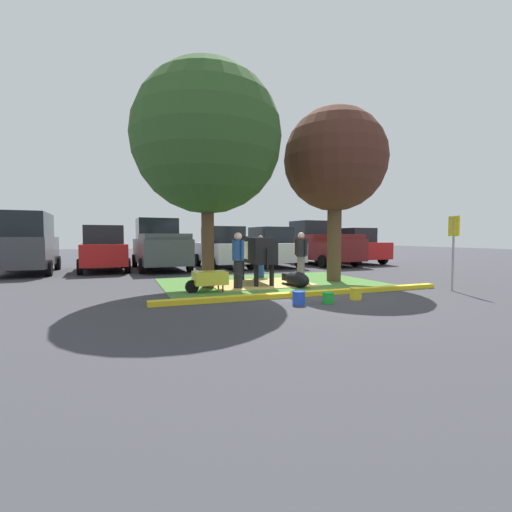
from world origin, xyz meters
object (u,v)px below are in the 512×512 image
at_px(bucket_blue, 299,298).
at_px(sedan_blue, 104,249).
at_px(bucket_green, 328,297).
at_px(bucket_yellow, 356,293).
at_px(sedan_red, 353,246).
at_px(person_visitor_far, 301,255).
at_px(wheelbarrow, 209,278).
at_px(hatchback_white, 270,247).
at_px(suv_dark_grey, 27,243).
at_px(shade_tree_right, 335,161).
at_px(shade_tree_left, 207,139).
at_px(cow_holstein, 255,250).
at_px(parking_sign, 454,238).
at_px(pickup_truck_black, 160,246).
at_px(person_handler, 261,255).
at_px(person_visitor_near, 238,259).
at_px(sedan_silver, 223,248).
at_px(pickup_truck_maroon, 319,244).
at_px(calf_lying, 296,279).

relative_size(bucket_blue, sedan_blue, 0.07).
distance_m(bucket_green, bucket_yellow, 0.90).
bearing_deg(sedan_red, sedan_blue, 179.72).
bearing_deg(person_visitor_far, wheelbarrow, -161.01).
bearing_deg(hatchback_white, suv_dark_grey, 178.28).
relative_size(shade_tree_right, hatchback_white, 1.31).
distance_m(shade_tree_left, cow_holstein, 3.73).
relative_size(person_visitor_far, parking_sign, 0.80).
xyz_separation_m(person_visitor_far, pickup_truck_black, (-4.02, 6.50, 0.21)).
xyz_separation_m(shade_tree_left, hatchback_white, (4.79, 6.49, -3.38)).
relative_size(cow_holstein, wheelbarrow, 1.96).
relative_size(parking_sign, pickup_truck_black, 0.38).
relative_size(wheelbarrow, sedan_red, 0.36).
xyz_separation_m(bucket_yellow, suv_dark_grey, (-8.96, 9.98, 1.12)).
relative_size(person_handler, pickup_truck_black, 0.29).
bearing_deg(shade_tree_left, sedan_blue, 114.14).
xyz_separation_m(person_handler, suv_dark_grey, (-8.50, 4.87, 0.43)).
height_order(person_visitor_near, bucket_green, person_visitor_near).
bearing_deg(suv_dark_grey, shade_tree_left, -48.42).
distance_m(person_visitor_near, bucket_yellow, 3.48).
bearing_deg(suv_dark_grey, sedan_silver, -1.88).
relative_size(cow_holstein, sedan_silver, 0.70).
bearing_deg(sedan_silver, bucket_green, -91.40).
height_order(cow_holstein, sedan_silver, sedan_silver).
distance_m(wheelbarrow, pickup_truck_maroon, 10.89).
distance_m(bucket_blue, sedan_red, 13.51).
relative_size(shade_tree_right, person_visitor_far, 3.50).
xyz_separation_m(bucket_yellow, sedan_silver, (-0.64, 9.70, 0.83)).
bearing_deg(person_visitor_near, sedan_silver, 77.98).
relative_size(sedan_blue, sedan_silver, 1.00).
relative_size(person_handler, hatchback_white, 0.35).
bearing_deg(person_handler, cow_holstein, -118.12).
distance_m(shade_tree_right, person_visitor_far, 3.38).
relative_size(person_visitor_near, wheelbarrow, 1.03).
height_order(person_handler, person_visitor_near, person_visitor_near).
bearing_deg(bucket_blue, calf_lying, 63.74).
relative_size(calf_lying, bucket_yellow, 4.34).
bearing_deg(suv_dark_grey, calf_lying, -41.50).
bearing_deg(bucket_yellow, person_visitor_far, 83.37).
relative_size(shade_tree_right, person_handler, 3.72).
bearing_deg(cow_holstein, sedan_silver, 84.52).
bearing_deg(sedan_silver, pickup_truck_black, 172.69).
height_order(calf_lying, hatchback_white, hatchback_white).
height_order(cow_holstein, parking_sign, parking_sign).
bearing_deg(sedan_blue, person_handler, -41.95).
bearing_deg(sedan_silver, person_visitor_near, -102.02).
distance_m(sedan_silver, sedan_red, 7.93).
bearing_deg(parking_sign, hatchback_white, 99.17).
height_order(person_visitor_far, wheelbarrow, person_visitor_far).
bearing_deg(pickup_truck_maroon, shade_tree_right, -117.12).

